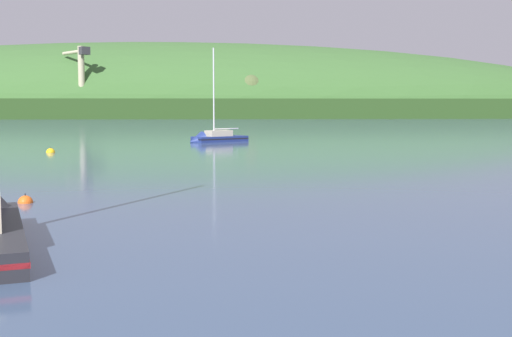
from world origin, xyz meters
The scene contains 5 objects.
far_shoreline_hill centered at (-7.10, 245.34, 0.30)m, with size 433.45×139.20×51.46m.
dockside_crane centered at (-34.48, 207.00, 10.34)m, with size 9.88×14.39×20.85m.
sailboat_near_mooring centered at (-4.11, 76.11, 0.25)m, with size 6.93×5.14×10.85m.
mooring_buoy_foreground centered at (-18.54, 62.31, 0.00)m, with size 0.73×0.73×0.81m.
mooring_buoy_off_fishing_boat centered at (-14.50, 33.05, 0.00)m, with size 0.61×0.61×0.69m.
Camera 1 is at (-8.57, 5.08, 4.01)m, focal length 46.93 mm.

